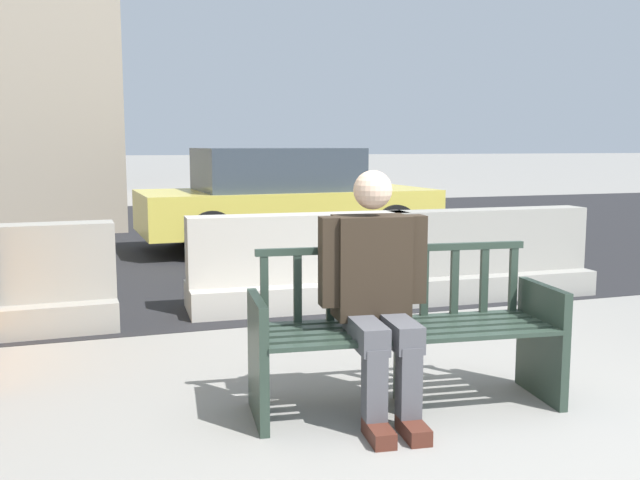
{
  "coord_description": "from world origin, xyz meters",
  "views": [
    {
      "loc": [
        -1.92,
        -2.75,
        1.45
      ],
      "look_at": [
        -0.26,
        2.2,
        0.75
      ],
      "focal_mm": 40.0,
      "sensor_mm": 36.0,
      "label": 1
    }
  ],
  "objects_px": {
    "jersey_barrier_right": "(487,261)",
    "car_taxi_near": "(284,198)",
    "jersey_barrier_centre": "(300,270)",
    "seated_person": "(376,288)",
    "street_bench": "(405,337)"
  },
  "relations": [
    {
      "from": "jersey_barrier_centre",
      "to": "car_taxi_near",
      "type": "xyz_separation_m",
      "value": [
        0.88,
        3.66,
        0.36
      ]
    },
    {
      "from": "jersey_barrier_centre",
      "to": "jersey_barrier_right",
      "type": "height_order",
      "value": "same"
    },
    {
      "from": "jersey_barrier_right",
      "to": "car_taxi_near",
      "type": "height_order",
      "value": "car_taxi_near"
    },
    {
      "from": "car_taxi_near",
      "to": "jersey_barrier_right",
      "type": "bearing_deg",
      "value": -75.3
    },
    {
      "from": "seated_person",
      "to": "car_taxi_near",
      "type": "relative_size",
      "value": 0.32
    },
    {
      "from": "seated_person",
      "to": "jersey_barrier_right",
      "type": "bearing_deg",
      "value": 48.26
    },
    {
      "from": "jersey_barrier_right",
      "to": "jersey_barrier_centre",
      "type": "bearing_deg",
      "value": 177.28
    },
    {
      "from": "seated_person",
      "to": "jersey_barrier_right",
      "type": "distance_m",
      "value": 3.34
    },
    {
      "from": "street_bench",
      "to": "car_taxi_near",
      "type": "bearing_deg",
      "value": 80.48
    },
    {
      "from": "car_taxi_near",
      "to": "street_bench",
      "type": "bearing_deg",
      "value": -99.52
    },
    {
      "from": "jersey_barrier_right",
      "to": "car_taxi_near",
      "type": "bearing_deg",
      "value": 104.7
    },
    {
      "from": "jersey_barrier_centre",
      "to": "jersey_barrier_right",
      "type": "relative_size",
      "value": 1.01
    },
    {
      "from": "car_taxi_near",
      "to": "jersey_barrier_centre",
      "type": "bearing_deg",
      "value": -103.48
    },
    {
      "from": "seated_person",
      "to": "car_taxi_near",
      "type": "height_order",
      "value": "car_taxi_near"
    },
    {
      "from": "seated_person",
      "to": "car_taxi_near",
      "type": "xyz_separation_m",
      "value": [
        1.23,
        6.23,
        0.01
      ]
    }
  ]
}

